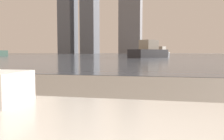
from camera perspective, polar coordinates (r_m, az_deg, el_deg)
harbor_water at (r=62.05m, az=11.75°, el=3.39°), size 180.00×110.00×0.01m
harbor_boat_0 at (r=30.64m, az=8.38°, el=4.21°), size 4.69×5.89×2.14m
harbor_boat_1 at (r=38.02m, az=11.10°, el=3.82°), size 2.64×4.29×1.52m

